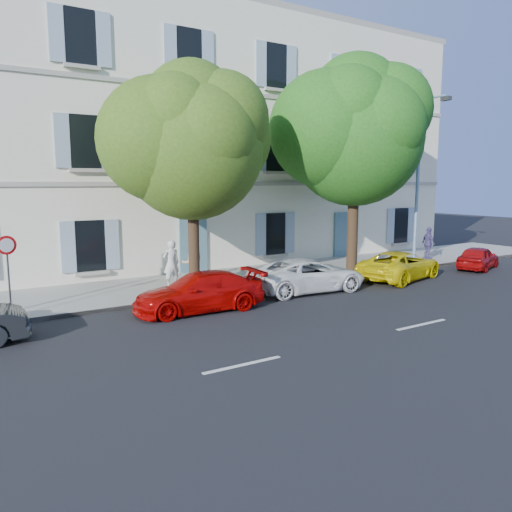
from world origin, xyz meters
TOP-DOWN VIEW (x-y plane):
  - ground at (0.00, 0.00)m, footprint 90.00×90.00m
  - sidewalk at (0.00, 4.45)m, footprint 36.00×4.50m
  - kerb at (0.00, 2.28)m, footprint 36.00×0.16m
  - building at (0.00, 10.20)m, footprint 28.00×7.00m
  - car_red_coupe at (-4.72, 0.85)m, footprint 4.33×1.99m
  - car_white_coupe at (0.00, 1.28)m, footprint 4.64×2.49m
  - car_yellow_supercar at (4.70, 1.04)m, footprint 4.71×3.01m
  - car_red_hatchback at (9.80, 0.83)m, footprint 3.49×2.32m
  - tree_left at (-3.73, 3.30)m, footprint 5.11×5.11m
  - tree_right at (3.96, 3.17)m, footprint 5.86×5.86m
  - road_sign at (-9.94, 2.65)m, footprint 0.55×0.16m
  - street_lamp at (7.68, 2.67)m, footprint 0.24×1.64m
  - pedestrian_a at (-4.28, 4.14)m, footprint 0.66×0.45m
  - pedestrian_b at (-3.53, 3.88)m, footprint 0.98×0.85m
  - pedestrian_c at (9.49, 3.45)m, footprint 0.68×1.05m

SIDE VIEW (x-z plane):
  - ground at x=0.00m, z-range 0.00..0.00m
  - sidewalk at x=0.00m, z-range 0.00..0.15m
  - kerb at x=0.00m, z-range 0.00..0.16m
  - car_red_hatchback at x=9.80m, z-range 0.00..1.11m
  - car_yellow_supercar at x=4.70m, z-range 0.00..1.21m
  - car_red_coupe at x=-4.72m, z-range 0.00..1.23m
  - car_white_coupe at x=0.00m, z-range 0.00..1.24m
  - pedestrian_c at x=9.49m, z-range 0.15..1.81m
  - pedestrian_b at x=-3.53m, z-range 0.15..1.88m
  - pedestrian_a at x=-4.28m, z-range 0.15..1.92m
  - road_sign at x=-9.94m, z-range 0.68..3.08m
  - street_lamp at x=7.68m, z-range 0.67..8.41m
  - tree_left at x=-3.73m, z-range 1.29..9.20m
  - tree_right at x=3.96m, z-range 1.43..10.45m
  - building at x=0.00m, z-range 0.00..12.00m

